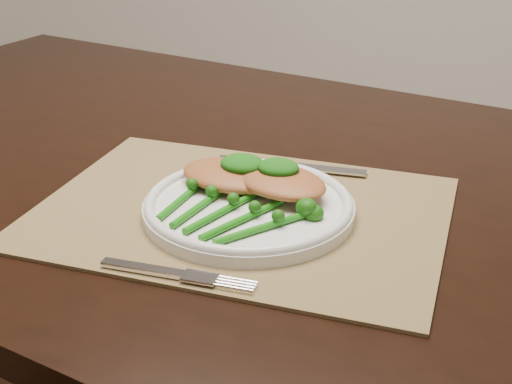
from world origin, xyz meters
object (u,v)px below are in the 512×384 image
(broccolini_bundle, at_px, (223,211))
(chicken_fillet_left, at_px, (232,175))
(placemat, at_px, (241,212))
(dining_table, at_px, (222,369))
(dinner_plate, at_px, (249,206))

(broccolini_bundle, bearing_deg, chicken_fillet_left, 123.25)
(placemat, height_order, chicken_fillet_left, chicken_fillet_left)
(broccolini_bundle, bearing_deg, dining_table, 134.33)
(dining_table, relative_size, broccolini_bundle, 8.57)
(dining_table, relative_size, dinner_plate, 6.74)
(dining_table, height_order, broccolini_bundle, broccolini_bundle)
(chicken_fillet_left, xyz_separation_m, broccolini_bundle, (0.02, -0.08, -0.01))
(dinner_plate, bearing_deg, placemat, 153.99)
(dinner_plate, bearing_deg, broccolini_bundle, -113.89)
(placemat, bearing_deg, dining_table, 121.67)
(dining_table, xyz_separation_m, broccolini_bundle, (0.09, -0.18, 0.40))
(dining_table, xyz_separation_m, dinner_plate, (0.11, -0.14, 0.39))
(dinner_plate, distance_m, chicken_fillet_left, 0.06)
(chicken_fillet_left, bearing_deg, dinner_plate, -42.36)
(placemat, xyz_separation_m, dinner_plate, (0.01, -0.01, 0.01))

